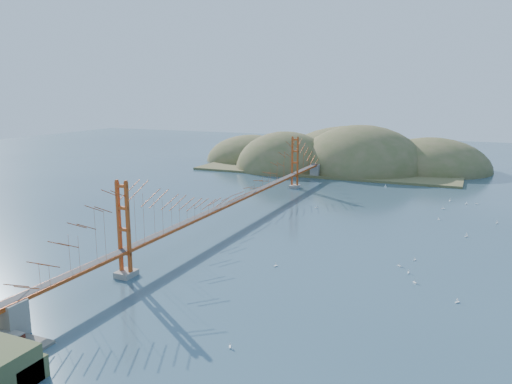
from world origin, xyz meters
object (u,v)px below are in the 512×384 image
at_px(sailboat_2, 399,265).
at_px(sailboat_1, 439,219).
at_px(sailboat_0, 276,265).
at_px(bridge, 237,178).

height_order(sailboat_2, sailboat_1, sailboat_2).
bearing_deg(sailboat_0, sailboat_1, 62.50).
relative_size(bridge, sailboat_2, 154.85).
distance_m(sailboat_2, sailboat_1, 26.70).
relative_size(bridge, sailboat_1, 160.50).
bearing_deg(bridge, sailboat_2, -24.62).
xyz_separation_m(bridge, sailboat_0, (15.03, -19.76, -6.86)).
xyz_separation_m(sailboat_2, sailboat_0, (-14.27, -6.34, 0.00)).
relative_size(sailboat_1, sailboat_0, 0.92).
distance_m(bridge, sailboat_1, 35.40).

